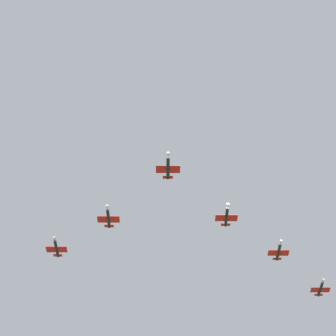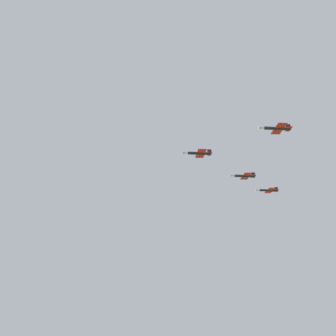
{
  "view_description": "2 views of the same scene",
  "coord_description": "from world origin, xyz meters",
  "px_view_note": "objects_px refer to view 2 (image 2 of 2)",
  "views": [
    {
      "loc": [
        -5.32,
        -84.18,
        1.92
      ],
      "look_at": [
        -17.13,
        11.92,
        117.56
      ],
      "focal_mm": 53.48,
      "sensor_mm": 36.0,
      "label": 1
    },
    {
      "loc": [
        108.49,
        7.01,
        61.13
      ],
      "look_at": [
        -14.58,
        1.0,
        111.2
      ],
      "focal_mm": 41.93,
      "sensor_mm": 36.0,
      "label": 2
    }
  ],
  "objects_px": {
    "jet_starboard_inner": "(244,176)",
    "jet_starboard_outer": "(268,190)",
    "jet_port_inner": "(277,128)",
    "jet_lead": "(199,153)"
  },
  "relations": [
    {
      "from": "jet_starboard_inner",
      "to": "jet_starboard_outer",
      "type": "bearing_deg",
      "value": -39.87
    },
    {
      "from": "jet_starboard_inner",
      "to": "jet_port_inner",
      "type": "bearing_deg",
      "value": 180.0
    },
    {
      "from": "jet_port_inner",
      "to": "jet_starboard_inner",
      "type": "bearing_deg",
      "value": -0.0
    },
    {
      "from": "jet_port_inner",
      "to": "jet_starboard_inner",
      "type": "relative_size",
      "value": 1.0
    },
    {
      "from": "jet_port_inner",
      "to": "jet_starboard_outer",
      "type": "height_order",
      "value": "jet_starboard_outer"
    },
    {
      "from": "jet_lead",
      "to": "jet_starboard_inner",
      "type": "xyz_separation_m",
      "value": [
        -22.04,
        18.64,
        -0.44
      ]
    },
    {
      "from": "jet_lead",
      "to": "jet_starboard_inner",
      "type": "height_order",
      "value": "jet_lead"
    },
    {
      "from": "jet_port_inner",
      "to": "jet_starboard_inner",
      "type": "height_order",
      "value": "jet_port_inner"
    },
    {
      "from": "jet_starboard_inner",
      "to": "jet_lead",
      "type": "bearing_deg",
      "value": 132.41
    },
    {
      "from": "jet_lead",
      "to": "jet_starboard_inner",
      "type": "bearing_deg",
      "value": -47.59
    }
  ]
}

